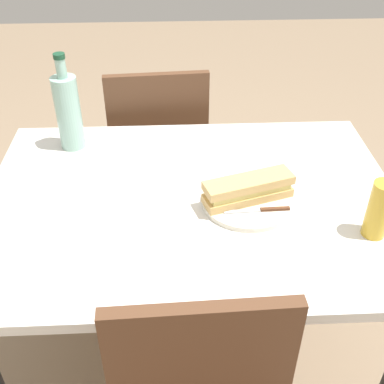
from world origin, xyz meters
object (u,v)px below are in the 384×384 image
chair_near (159,149)px  beer_glass (379,210)px  dining_table (192,225)px  baguette_sandwich_near (248,189)px  water_bottle (68,111)px  plate_near (247,201)px  knife_near (261,210)px

chair_near → beer_glass: beer_glass is taller
beer_glass → dining_table: bearing=-21.0°
dining_table → baguette_sandwich_near: bearing=167.9°
chair_near → baguette_sandwich_near: bearing=111.7°
baguette_sandwich_near → chair_near: bearing=-68.3°
water_bottle → baguette_sandwich_near: bearing=147.6°
plate_near → baguette_sandwich_near: size_ratio=0.99×
chair_near → baguette_sandwich_near: size_ratio=3.36×
plate_near → water_bottle: water_bottle is taller
chair_near → water_bottle: 0.55m
plate_near → beer_glass: size_ratio=1.62×
dining_table → water_bottle: 0.54m
chair_near → plate_near: 0.75m
chair_near → knife_near: chair_near is taller
plate_near → knife_near: (-0.03, 0.05, 0.01)m
dining_table → plate_near: (-0.15, 0.03, 0.11)m
plate_near → beer_glass: bearing=154.9°
knife_near → water_bottle: 0.69m
dining_table → chair_near: bearing=-80.1°
knife_near → water_bottle: (0.56, -0.39, 0.11)m
beer_glass → plate_near: bearing=-25.1°
chair_near → plate_near: (-0.26, 0.66, 0.22)m
chair_near → knife_near: (-0.29, 0.72, 0.24)m
dining_table → knife_near: (-0.18, 0.09, 0.12)m
knife_near → dining_table: bearing=-25.7°
chair_near → baguette_sandwich_near: (-0.26, 0.66, 0.27)m
chair_near → baguette_sandwich_near: chair_near is taller
plate_near → beer_glass: beer_glass is taller
water_bottle → knife_near: bearing=145.0°
dining_table → chair_near: (0.11, -0.63, -0.11)m
baguette_sandwich_near → water_bottle: 0.64m
chair_near → water_bottle: size_ratio=2.78×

